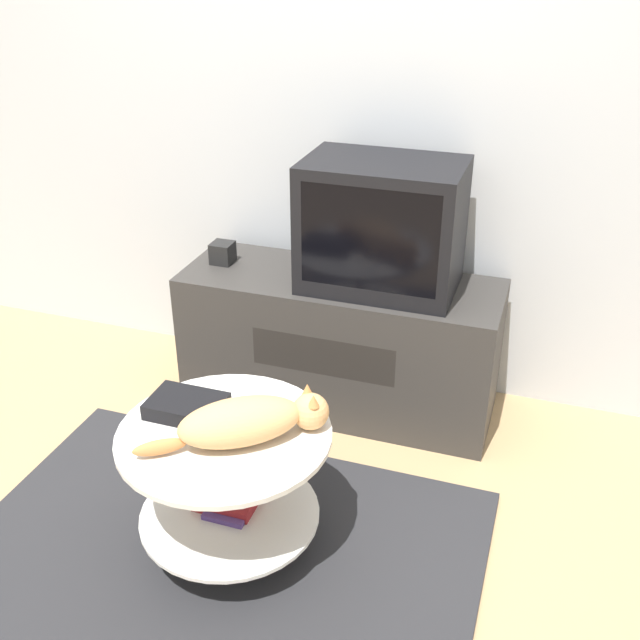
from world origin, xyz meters
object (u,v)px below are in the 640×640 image
cat (249,421)px  speaker (223,253)px  dvd_box (187,406)px  tv (382,226)px

cat → speaker: bearing=82.4°
speaker → dvd_box: bearing=-72.0°
tv → dvd_box: tv is taller
speaker → cat: size_ratio=0.18×
speaker → dvd_box: (0.30, -0.92, -0.12)m
dvd_box → cat: cat is taller
tv → dvd_box: 1.05m
tv → speaker: tv is taller
speaker → cat: 1.13m
dvd_box → speaker: bearing=108.0°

